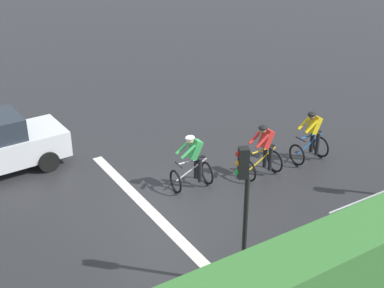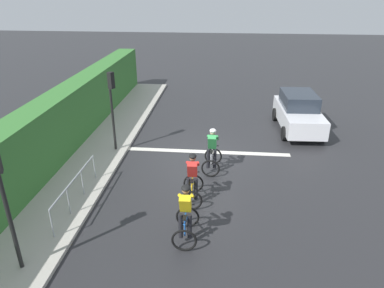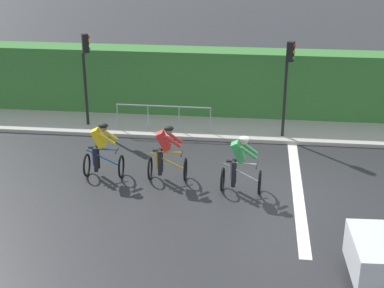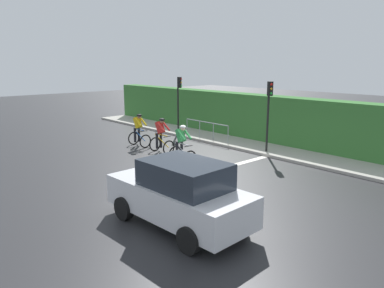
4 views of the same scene
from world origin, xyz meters
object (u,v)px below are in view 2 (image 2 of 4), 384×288
Objects in this scene: traffic_light_near_crossing at (112,100)px; cyclist_mid at (212,152)px; cyclist_second at (192,180)px; traffic_light_far_junction at (3,192)px; cyclist_lead at (186,215)px; car_white at (298,112)px; pedestrian_railing_kerbside at (75,185)px.

cyclist_mid is at bearing 161.57° from traffic_light_near_crossing.
cyclist_second is 0.50× the size of traffic_light_far_junction.
cyclist_lead is 1.00× the size of cyclist_second.
traffic_light_near_crossing and traffic_light_far_junction have the same top height.
cyclist_second is at bearing 56.29° from car_white.
cyclist_mid is 0.50× the size of traffic_light_far_junction.
pedestrian_railing_kerbside is at bearing 33.93° from cyclist_mid.
traffic_light_near_crossing is 4.36m from pedestrian_railing_kerbside.
traffic_light_near_crossing reaches higher than cyclist_lead.
cyclist_mid is 4.95m from pedestrian_railing_kerbside.
traffic_light_far_junction is at bearing 83.04° from pedestrian_railing_kerbside.
cyclist_second is at bearing -169.81° from pedestrian_railing_kerbside.
traffic_light_far_junction reaches higher than cyclist_mid.
traffic_light_near_crossing is at bearing -18.43° from cyclist_mid.
traffic_light_near_crossing is at bearing -44.60° from cyclist_second.
car_white is at bearing -130.75° from cyclist_mid.
cyclist_lead is 4.03m from cyclist_mid.
traffic_light_far_junction is (4.44, 5.47, 1.43)m from cyclist_mid.
cyclist_lead is 4.41m from traffic_light_far_junction.
traffic_light_near_crossing is 6.83m from traffic_light_far_junction.
cyclist_lead is 1.87m from cyclist_second.
cyclist_lead is 9.62m from car_white.
traffic_light_far_junction is at bearing 86.75° from traffic_light_near_crossing.
cyclist_lead is at bearing 62.45° from car_white.
cyclist_mid is 7.19m from traffic_light_far_junction.
cyclist_lead is at bearing 89.73° from cyclist_second.
cyclist_second is at bearing -90.27° from cyclist_lead.
cyclist_mid is at bearing 49.25° from car_white.
traffic_light_far_junction is 3.09m from pedestrian_railing_kerbside.
traffic_light_far_junction reaches higher than car_white.
pedestrian_railing_kerbside is at bearing -19.04° from cyclist_lead.
traffic_light_far_junction is at bearing 40.66° from cyclist_second.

